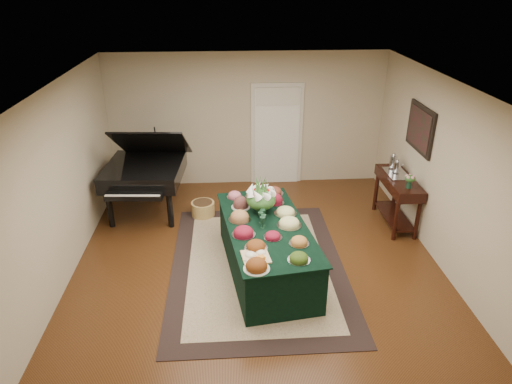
{
  "coord_description": "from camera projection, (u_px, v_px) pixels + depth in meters",
  "views": [
    {
      "loc": [
        -0.41,
        -5.86,
        4.02
      ],
      "look_at": [
        0.0,
        0.3,
        1.05
      ],
      "focal_mm": 32.0,
      "sensor_mm": 36.0,
      "label": 1
    }
  ],
  "objects": [
    {
      "name": "green_goblets",
      "position": [
        262.0,
        219.0,
        6.48
      ],
      "size": [
        0.11,
        0.29,
        0.18
      ],
      "color": "#143220",
      "rests_on": "buffet_table"
    },
    {
      "name": "cutting_board",
      "position": [
        255.0,
        254.0,
        5.76
      ],
      "size": [
        0.39,
        0.39,
        0.1
      ],
      "color": "tan",
      "rests_on": "buffet_table"
    },
    {
      "name": "floral_centerpiece",
      "position": [
        261.0,
        196.0,
        6.73
      ],
      "size": [
        0.46,
        0.46,
        0.46
      ],
      "color": "#143220",
      "rests_on": "buffet_table"
    },
    {
      "name": "kitchen_doorway",
      "position": [
        277.0,
        136.0,
        9.3
      ],
      "size": [
        1.05,
        0.07,
        2.1
      ],
      "color": "beige",
      "rests_on": "ground"
    },
    {
      "name": "area_rug",
      "position": [
        258.0,
        266.0,
        6.93
      ],
      "size": [
        2.59,
        3.63,
        0.01
      ],
      "color": "black",
      "rests_on": "ground"
    },
    {
      "name": "mahogany_sideboard",
      "position": [
        398.0,
        188.0,
        7.82
      ],
      "size": [
        0.45,
        1.28,
        0.89
      ],
      "color": "black",
      "rests_on": "ground"
    },
    {
      "name": "buffet_table",
      "position": [
        266.0,
        248.0,
        6.66
      ],
      "size": [
        1.43,
        2.49,
        0.78
      ],
      "color": "black",
      "rests_on": "ground"
    },
    {
      "name": "food_platters",
      "position": [
        264.0,
        221.0,
        6.52
      ],
      "size": [
        1.09,
        2.39,
        0.14
      ],
      "color": "silver",
      "rests_on": "buffet_table"
    },
    {
      "name": "wall_painting",
      "position": [
        420.0,
        129.0,
        7.38
      ],
      "size": [
        0.05,
        0.95,
        0.75
      ],
      "color": "black",
      "rests_on": "ground"
    },
    {
      "name": "tea_service",
      "position": [
        395.0,
        165.0,
        7.92
      ],
      "size": [
        0.34,
        0.58,
        0.3
      ],
      "color": "silver",
      "rests_on": "mahogany_sideboard"
    },
    {
      "name": "wicker_basket",
      "position": [
        203.0,
        209.0,
        8.33
      ],
      "size": [
        0.42,
        0.42,
        0.27
      ],
      "primitive_type": "cylinder",
      "color": "#AC8745",
      "rests_on": "ground"
    },
    {
      "name": "pink_bouquet",
      "position": [
        410.0,
        179.0,
        7.3
      ],
      "size": [
        0.19,
        0.19,
        0.24
      ],
      "color": "#143220",
      "rests_on": "mahogany_sideboard"
    },
    {
      "name": "grand_piano",
      "position": [
        145.0,
        171.0,
        8.16
      ],
      "size": [
        1.54,
        1.7,
        1.66
      ],
      "color": "black",
      "rests_on": "ground"
    },
    {
      "name": "ground",
      "position": [
        257.0,
        262.0,
        7.04
      ],
      "size": [
        6.0,
        6.0,
        0.0
      ],
      "primitive_type": "plane",
      "color": "black",
      "rests_on": "ground"
    }
  ]
}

